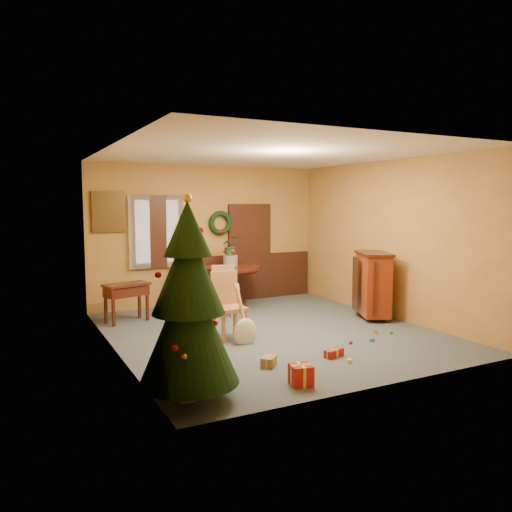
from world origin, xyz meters
TOP-DOWN VIEW (x-y plane):
  - room_envelope at (0.21, 2.70)m, footprint 5.50×5.50m
  - dining_table at (0.21, 2.07)m, footprint 1.24×1.24m
  - urn at (0.21, 2.07)m, footprint 0.29×0.29m
  - centerpiece_plant at (0.21, 2.07)m, footprint 0.35×0.30m
  - chair_near at (-0.79, -0.02)m, footprint 0.46×0.46m
  - chair_far at (-0.29, 1.37)m, footprint 0.48×0.48m
  - guitar at (-0.68, -0.45)m, footprint 0.43×0.60m
  - plant_stand at (-0.65, 1.89)m, footprint 0.32×0.32m
  - stand_plant at (-0.65, 1.89)m, footprint 0.21×0.17m
  - christmas_tree at (-2.15, -2.12)m, footprint 1.07×1.07m
  - writing_desk at (-1.96, 1.76)m, footprint 0.86×0.59m
  - sideboard at (2.15, 0.01)m, footprint 0.86×1.08m
  - gift_a at (-2.15, -2.08)m, footprint 0.33×0.26m
  - gift_b at (-0.85, -2.30)m, footprint 0.28×0.28m
  - gift_c at (-0.86, -1.52)m, footprint 0.28×0.28m
  - gift_d at (0.13, -1.59)m, footprint 0.32×0.20m
  - toy_a at (1.10, -1.23)m, footprint 0.09×0.09m
  - toy_b at (1.67, -1.02)m, footprint 0.06×0.06m
  - toy_c at (0.16, -1.90)m, footprint 0.08×0.09m
  - toy_d at (0.72, -1.20)m, footprint 0.06×0.06m
  - toy_e at (1.46, -0.90)m, footprint 0.09×0.09m

SIDE VIEW (x-z plane):
  - toy_a at x=1.10m, z-range 0.00..0.05m
  - toy_c at x=0.16m, z-range 0.00..0.05m
  - toy_e at x=1.46m, z-range 0.00..0.05m
  - toy_b at x=1.67m, z-range 0.00..0.06m
  - toy_d at x=0.72m, z-range 0.00..0.06m
  - gift_d at x=0.13m, z-range 0.00..0.11m
  - gift_c at x=-0.86m, z-range 0.00..0.13m
  - gift_a at x=-2.15m, z-range 0.00..0.17m
  - gift_b at x=-0.85m, z-range 0.00..0.24m
  - guitar at x=-0.68m, z-range 0.01..0.87m
  - plant_stand at x=-0.65m, z-range 0.10..0.94m
  - writing_desk at x=-1.96m, z-range 0.18..0.87m
  - chair_far at x=-0.29m, z-range 0.04..1.03m
  - chair_near at x=-0.79m, z-range 0.04..1.08m
  - dining_table at x=0.21m, z-range 0.17..1.02m
  - sideboard at x=2.15m, z-range 0.04..1.27m
  - urn at x=0.21m, z-range 0.85..1.07m
  - stand_plant at x=-0.65m, z-range 0.83..1.22m
  - christmas_tree at x=-2.15m, z-range -0.06..2.15m
  - room_envelope at x=0.21m, z-range -1.63..3.87m
  - centerpiece_plant at x=0.21m, z-range 1.07..1.46m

